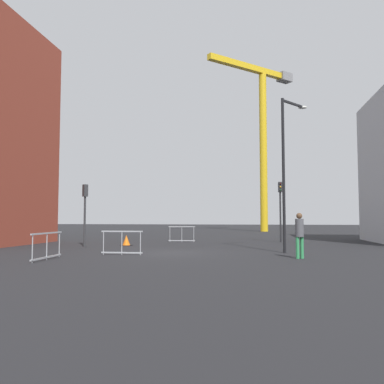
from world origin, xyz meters
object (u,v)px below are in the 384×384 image
(traffic_cone_by_barrier, at_px, (126,241))
(traffic_light_median, at_px, (280,202))
(traffic_light_far, at_px, (85,204))
(pedestrian_walking, at_px, (300,232))
(construction_crane, at_px, (262,124))
(streetlamp_tall, at_px, (286,161))

(traffic_cone_by_barrier, bearing_deg, traffic_light_median, 27.60)
(traffic_light_median, xyz_separation_m, traffic_light_far, (-11.46, -6.04, -0.32))
(traffic_light_median, relative_size, traffic_cone_by_barrier, 6.60)
(traffic_light_far, xyz_separation_m, pedestrian_walking, (11.53, -5.00, -1.34))
(traffic_cone_by_barrier, bearing_deg, pedestrian_walking, -33.27)
(traffic_light_far, bearing_deg, pedestrian_walking, -23.43)
(pedestrian_walking, bearing_deg, construction_crane, 91.45)
(construction_crane, relative_size, traffic_light_far, 5.67)
(streetlamp_tall, height_order, traffic_light_median, streetlamp_tall)
(traffic_light_median, height_order, traffic_light_far, traffic_light_median)
(construction_crane, xyz_separation_m, traffic_cone_by_barrier, (-8.58, -26.03, -12.91))
(traffic_light_far, height_order, pedestrian_walking, traffic_light_far)
(traffic_light_far, bearing_deg, traffic_light_median, 27.80)
(streetlamp_tall, bearing_deg, construction_crane, 91.07)
(construction_crane, distance_m, traffic_light_far, 31.15)
(traffic_light_far, bearing_deg, streetlamp_tall, -10.90)
(construction_crane, xyz_separation_m, traffic_light_far, (-10.72, -27.20, -10.77))
(construction_crane, relative_size, traffic_light_median, 4.95)
(streetlamp_tall, distance_m, traffic_light_far, 11.65)
(construction_crane, relative_size, traffic_cone_by_barrier, 32.64)
(construction_crane, xyz_separation_m, traffic_light_median, (0.74, -21.16, -10.45))
(construction_crane, bearing_deg, traffic_light_median, -88.00)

